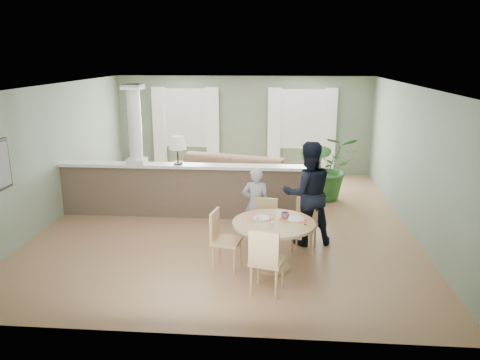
# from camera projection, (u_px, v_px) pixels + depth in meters

# --- Properties ---
(ground) EXTENTS (8.00, 8.00, 0.00)m
(ground) POSITION_uv_depth(u_px,v_px,m) (229.00, 221.00, 9.47)
(ground) COLOR #A57B57
(ground) RESTS_ON ground
(room_shell) EXTENTS (7.02, 8.02, 2.71)m
(room_shell) POSITION_uv_depth(u_px,v_px,m) (230.00, 127.00, 9.61)
(room_shell) COLOR gray
(room_shell) RESTS_ON ground
(pony_wall) EXTENTS (5.32, 0.38, 2.70)m
(pony_wall) POSITION_uv_depth(u_px,v_px,m) (182.00, 183.00, 9.56)
(pony_wall) COLOR brown
(pony_wall) RESTS_ON ground
(sofa) EXTENTS (3.44, 2.06, 0.94)m
(sofa) POSITION_uv_depth(u_px,v_px,m) (227.00, 179.00, 10.85)
(sofa) COLOR #92684F
(sofa) RESTS_ON ground
(houseplant) EXTENTS (1.39, 1.21, 1.51)m
(houseplant) POSITION_uv_depth(u_px,v_px,m) (328.00, 167.00, 10.73)
(houseplant) COLOR #2B6026
(houseplant) RESTS_ON ground
(dining_table) EXTENTS (1.28, 1.28, 0.87)m
(dining_table) POSITION_uv_depth(u_px,v_px,m) (274.00, 231.00, 7.22)
(dining_table) COLOR tan
(dining_table) RESTS_ON ground
(chair_far_boy) EXTENTS (0.47, 0.47, 0.88)m
(chair_far_boy) POSITION_uv_depth(u_px,v_px,m) (265.00, 222.00, 8.01)
(chair_far_boy) COLOR tan
(chair_far_boy) RESTS_ON ground
(chair_far_man) EXTENTS (0.50, 0.50, 0.89)m
(chair_far_man) POSITION_uv_depth(u_px,v_px,m) (305.00, 222.00, 7.98)
(chair_far_man) COLOR tan
(chair_far_man) RESTS_ON ground
(chair_near) EXTENTS (0.54, 0.54, 0.98)m
(chair_near) POSITION_uv_depth(u_px,v_px,m) (266.00, 259.00, 6.44)
(chair_near) COLOR tan
(chair_near) RESTS_ON ground
(chair_side) EXTENTS (0.49, 0.49, 0.94)m
(chair_side) POSITION_uv_depth(u_px,v_px,m) (222.00, 237.00, 7.26)
(chair_side) COLOR tan
(chair_side) RESTS_ON ground
(child_person) EXTENTS (0.50, 0.34, 1.35)m
(child_person) POSITION_uv_depth(u_px,v_px,m) (256.00, 204.00, 8.32)
(child_person) COLOR #97969B
(child_person) RESTS_ON ground
(man_person) EXTENTS (1.02, 0.88, 1.84)m
(man_person) POSITION_uv_depth(u_px,v_px,m) (308.00, 193.00, 8.14)
(man_person) COLOR black
(man_person) RESTS_ON ground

